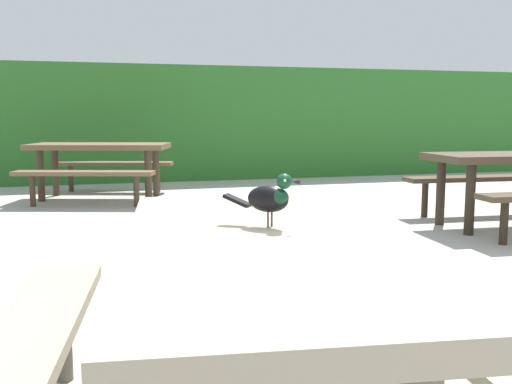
% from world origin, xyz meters
% --- Properties ---
extents(hedge_wall, '(28.00, 1.81, 1.95)m').
position_xyz_m(hedge_wall, '(0.00, 8.94, 0.98)').
color(hedge_wall, '#2D6B28').
rests_on(hedge_wall, ground).
extents(picnic_table_foreground, '(1.88, 1.90, 0.74)m').
position_xyz_m(picnic_table_foreground, '(-0.35, 0.11, 0.56)').
color(picnic_table_foreground, gray).
rests_on(picnic_table_foreground, ground).
extents(bird_grackle, '(0.22, 0.22, 0.18)m').
position_xyz_m(bird_grackle, '(-0.25, 0.21, 0.84)').
color(bird_grackle, black).
rests_on(bird_grackle, picnic_table_foreground).
extents(picnic_table_far_centre, '(2.12, 2.10, 0.74)m').
position_xyz_m(picnic_table_far_centre, '(-0.77, 6.34, 0.56)').
color(picnic_table_far_centre, brown).
rests_on(picnic_table_far_centre, ground).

